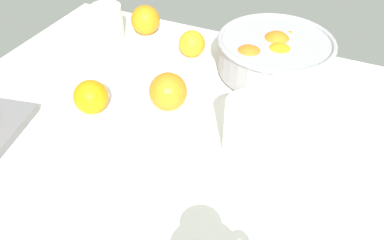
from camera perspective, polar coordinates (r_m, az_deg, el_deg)
ground_plane at (r=80.21cm, az=-1.36°, el=-4.82°), size 115.74×95.42×3.00cm
fruit_bowl at (r=98.54cm, az=11.64°, el=9.07°), size 27.77×27.77×10.53cm
juice_glass at (r=75.82cm, az=7.79°, el=-1.63°), size 8.74×8.74×11.92cm
second_glass at (r=114.30cm, az=-11.94°, el=13.13°), size 8.23×8.23×10.05cm
loose_orange_0 at (r=105.18cm, az=-0.01°, el=10.86°), size 6.92×6.92×6.92cm
loose_orange_1 at (r=116.33cm, az=-6.69°, el=14.03°), size 8.21×8.21×8.21cm
loose_orange_2 at (r=86.57cm, az=-3.45°, el=4.08°), size 8.41×8.41×8.41cm
loose_orange_3 at (r=88.39cm, az=-14.27°, el=3.22°), size 7.46×7.46×7.46cm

